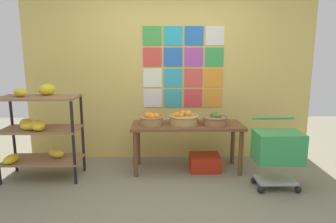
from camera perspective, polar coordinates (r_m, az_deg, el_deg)
ground at (r=3.19m, az=1.27°, el=-18.53°), size 9.24×9.24×0.00m
back_wall_with_art at (r=4.43m, az=0.43°, el=8.27°), size 4.26×0.07×2.73m
banana_shelf_unit at (r=4.06m, az=-23.77°, el=-2.80°), size 0.96×0.54×1.21m
display_table at (r=4.01m, az=3.72°, el=-3.64°), size 1.49×0.56×0.65m
fruit_basket_centre at (r=3.96m, az=3.06°, el=-1.37°), size 0.40×0.40×0.19m
fruit_basket_back_left at (r=3.96m, az=9.10°, el=-1.54°), size 0.33×0.33×0.17m
fruit_basket_right at (r=3.91m, az=-3.19°, el=-1.50°), size 0.32×0.32×0.18m
produce_crate_under_table at (r=4.17m, az=7.09°, el=-9.73°), size 0.41×0.35×0.21m
shopping_cart at (r=3.70m, az=20.41°, el=-6.91°), size 0.53×0.41×0.82m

